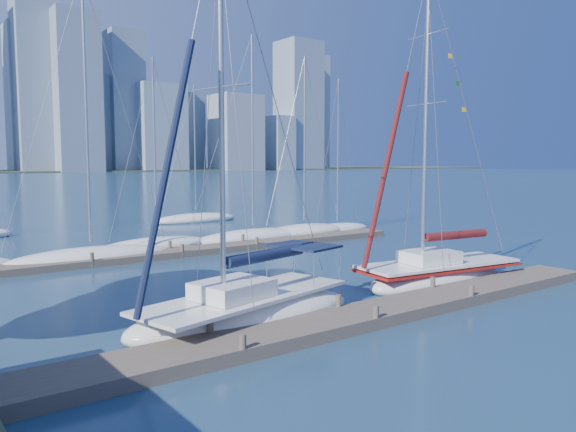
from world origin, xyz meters
TOP-DOWN VIEW (x-y plane):
  - ground at (0.00, 0.00)m, footprint 700.00×700.00m
  - near_dock at (0.00, 0.00)m, footprint 26.00×2.00m
  - far_dock at (2.00, 16.00)m, footprint 30.00×1.80m
  - sailboat_navy at (-3.01, 2.13)m, footprint 8.88×4.66m
  - sailboat_maroon at (7.20, 2.39)m, footprint 8.43×3.74m
  - bg_boat_1 at (-3.54, 16.84)m, footprint 9.07×3.37m
  - bg_boat_2 at (1.06, 18.85)m, footprint 7.64×4.81m
  - bg_boat_3 at (7.87, 18.52)m, footprint 9.15×3.73m
  - bg_boat_4 at (12.37, 18.61)m, footprint 7.65×3.45m
  - bg_boat_5 at (15.72, 18.77)m, footprint 6.41×3.75m
  - bg_boat_7 at (10.36, 31.78)m, footprint 8.25×4.32m

SIDE VIEW (x-z plane):
  - ground at x=0.00m, z-range 0.00..0.00m
  - far_dock at x=2.00m, z-range 0.00..0.36m
  - near_dock at x=0.00m, z-range 0.00..0.40m
  - bg_boat_5 at x=15.72m, z-range -5.70..6.18m
  - bg_boat_2 at x=1.06m, z-range -5.72..6.23m
  - bg_boat_7 at x=10.36m, z-range -5.98..6.50m
  - bg_boat_3 at x=7.87m, z-range -6.76..7.32m
  - bg_boat_4 at x=12.37m, z-range -6.32..6.90m
  - bg_boat_1 at x=-3.54m, z-range -7.43..8.03m
  - sailboat_navy at x=-3.01m, z-range -5.78..7.91m
  - sailboat_maroon at x=7.20m, z-range -5.86..8.12m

